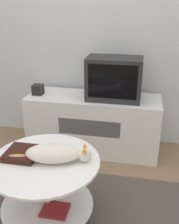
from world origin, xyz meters
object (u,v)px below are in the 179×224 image
Objects in this scene: tv at (114,79)px; cat at (55,153)px; speaker at (38,90)px; dvd_box at (22,153)px.

tv is 1.08m from cat.
speaker is 0.18× the size of cat.
tv is at bearing 64.25° from dvd_box.
tv is at bearing 1.64° from speaker.
tv reaches higher than speaker.
dvd_box is at bearing 166.47° from cat.
dvd_box is (0.27, -0.99, -0.10)m from speaker.
cat is at bearing -63.06° from speaker.
cat is (-0.25, -1.02, -0.22)m from tv.
tv is 5.14× the size of speaker.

